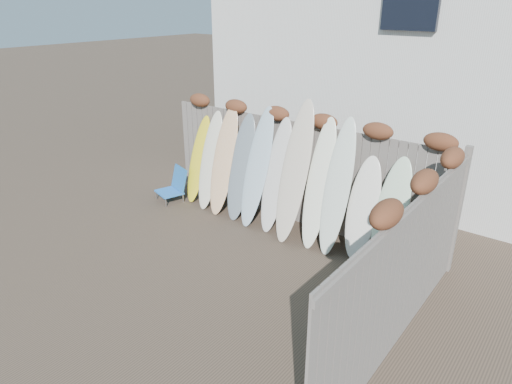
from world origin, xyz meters
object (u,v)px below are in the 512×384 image
Objects in this scene: lattice_panel at (411,259)px; surfboard_0 at (199,159)px; beach_chair at (174,185)px; wooden_crate at (389,283)px.

lattice_panel is 0.81× the size of surfboard_0.
surfboard_0 is at bearing 41.97° from beach_chair.
wooden_crate is 4.93m from surfboard_0.
beach_chair is 5.46m from lattice_panel.
surfboard_0 reaches higher than lattice_panel.
lattice_panel is 5.09m from surfboard_0.
wooden_crate is (5.19, -0.70, 0.02)m from beach_chair.
surfboard_0 is at bearing 167.40° from wooden_crate.
wooden_crate is at bearing -163.27° from lattice_panel.
lattice_panel is (0.22, 0.11, 0.42)m from wooden_crate.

